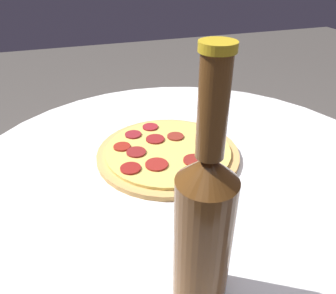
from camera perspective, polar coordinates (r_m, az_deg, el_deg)
name	(u,v)px	position (r m, az deg, el deg)	size (l,w,h in m)	color
table	(183,236)	(0.75, 2.69, -15.22)	(0.87, 0.87, 0.74)	white
pizza	(168,152)	(0.66, -0.04, -0.88)	(0.29, 0.29, 0.02)	tan
beer_bottle	(204,225)	(0.36, 6.28, -13.31)	(0.06, 0.06, 0.30)	#563314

